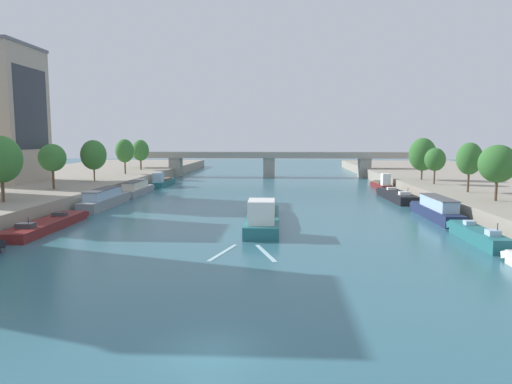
{
  "coord_description": "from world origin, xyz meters",
  "views": [
    {
      "loc": [
        3.13,
        -19.86,
        9.6
      ],
      "look_at": [
        0.0,
        36.89,
        3.02
      ],
      "focal_mm": 32.45,
      "sensor_mm": 36.0,
      "label": 1
    }
  ],
  "objects_px": {
    "moored_boat_left_downstream": "(136,188)",
    "moored_boat_right_lone": "(396,196)",
    "tree_right_nearest": "(422,154)",
    "tree_left_far": "(140,150)",
    "tree_right_past_mid": "(498,164)",
    "tree_left_midway": "(1,159)",
    "tree_left_nearest": "(52,158)",
    "moored_boat_left_gap_after": "(47,225)",
    "bridge_far": "(269,161)",
    "moored_boat_left_end": "(105,199)",
    "moored_boat_right_midway": "(477,235)",
    "moored_boat_right_gap_after": "(436,209)",
    "tree_right_by_lamp": "(469,159)",
    "tree_left_second": "(125,151)",
    "tree_left_distant": "(94,155)",
    "barge_midriver": "(263,216)",
    "moored_boat_right_upstream": "(382,184)",
    "tree_right_far": "(435,159)",
    "moored_boat_left_upstream": "(163,181)"
  },
  "relations": [
    {
      "from": "tree_right_past_mid",
      "to": "moored_boat_left_gap_after",
      "type": "bearing_deg",
      "value": -170.0
    },
    {
      "from": "moored_boat_right_lone",
      "to": "moored_boat_left_end",
      "type": "bearing_deg",
      "value": -167.18
    },
    {
      "from": "moored_boat_right_gap_after",
      "to": "tree_right_by_lamp",
      "type": "relative_size",
      "value": 2.02
    },
    {
      "from": "tree_left_second",
      "to": "tree_right_by_lamp",
      "type": "xyz_separation_m",
      "value": [
        58.45,
        -29.84,
        -0.21
      ]
    },
    {
      "from": "tree_right_past_mid",
      "to": "moored_boat_right_gap_after",
      "type": "bearing_deg",
      "value": 179.44
    },
    {
      "from": "tree_right_nearest",
      "to": "moored_boat_right_midway",
      "type": "bearing_deg",
      "value": -99.61
    },
    {
      "from": "tree_right_by_lamp",
      "to": "tree_left_second",
      "type": "bearing_deg",
      "value": 152.96
    },
    {
      "from": "moored_boat_left_end",
      "to": "moored_boat_left_upstream",
      "type": "distance_m",
      "value": 30.08
    },
    {
      "from": "moored_boat_right_lone",
      "to": "tree_left_far",
      "type": "height_order",
      "value": "tree_left_far"
    },
    {
      "from": "moored_boat_right_upstream",
      "to": "tree_left_far",
      "type": "bearing_deg",
      "value": 159.42
    },
    {
      "from": "tree_left_midway",
      "to": "tree_left_distant",
      "type": "relative_size",
      "value": 1.08
    },
    {
      "from": "moored_boat_left_end",
      "to": "tree_left_nearest",
      "type": "xyz_separation_m",
      "value": [
        -8.5,
        2.3,
        5.7
      ]
    },
    {
      "from": "moored_boat_right_midway",
      "to": "tree_left_second",
      "type": "distance_m",
      "value": 72.75
    },
    {
      "from": "bridge_far",
      "to": "tree_left_distant",
      "type": "bearing_deg",
      "value": -129.04
    },
    {
      "from": "tree_left_far",
      "to": "tree_right_past_mid",
      "type": "relative_size",
      "value": 1.07
    },
    {
      "from": "moored_boat_left_gap_after",
      "to": "bridge_far",
      "type": "xyz_separation_m",
      "value": [
        21.71,
        69.28,
        3.58
      ]
    },
    {
      "from": "moored_boat_left_upstream",
      "to": "tree_right_past_mid",
      "type": "bearing_deg",
      "value": -37.04
    },
    {
      "from": "moored_boat_right_midway",
      "to": "tree_left_distant",
      "type": "relative_size",
      "value": 1.54
    },
    {
      "from": "tree_left_midway",
      "to": "bridge_far",
      "type": "bearing_deg",
      "value": 65.56
    },
    {
      "from": "moored_boat_left_downstream",
      "to": "moored_boat_right_upstream",
      "type": "relative_size",
      "value": 1.35
    },
    {
      "from": "barge_midriver",
      "to": "tree_right_past_mid",
      "type": "distance_m",
      "value": 28.56
    },
    {
      "from": "barge_midriver",
      "to": "tree_left_far",
      "type": "distance_m",
      "value": 66.11
    },
    {
      "from": "moored_boat_right_lone",
      "to": "moored_boat_right_upstream",
      "type": "xyz_separation_m",
      "value": [
        0.96,
        15.36,
        0.26
      ]
    },
    {
      "from": "moored_boat_right_upstream",
      "to": "moored_boat_left_gap_after",
      "type": "bearing_deg",
      "value": -136.56
    },
    {
      "from": "tree_left_midway",
      "to": "tree_right_past_mid",
      "type": "xyz_separation_m",
      "value": [
        57.9,
        4.09,
        -0.56
      ]
    },
    {
      "from": "barge_midriver",
      "to": "tree_left_nearest",
      "type": "bearing_deg",
      "value": 154.02
    },
    {
      "from": "tree_right_nearest",
      "to": "tree_right_past_mid",
      "type": "bearing_deg",
      "value": -89.62
    },
    {
      "from": "moored_boat_left_downstream",
      "to": "moored_boat_right_lone",
      "type": "distance_m",
      "value": 43.64
    },
    {
      "from": "tree_left_second",
      "to": "tree_left_far",
      "type": "distance_m",
      "value": 13.47
    },
    {
      "from": "moored_boat_left_gap_after",
      "to": "tree_right_far",
      "type": "bearing_deg",
      "value": 30.51
    },
    {
      "from": "tree_left_far",
      "to": "tree_right_past_mid",
      "type": "distance_m",
      "value": 78.85
    },
    {
      "from": "moored_boat_right_midway",
      "to": "tree_right_past_mid",
      "type": "relative_size",
      "value": 1.65
    },
    {
      "from": "moored_boat_left_gap_after",
      "to": "tree_left_midway",
      "type": "relative_size",
      "value": 1.96
    },
    {
      "from": "moored_boat_right_gap_after",
      "to": "bridge_far",
      "type": "distance_m",
      "value": 64.22
    },
    {
      "from": "tree_left_midway",
      "to": "tree_left_far",
      "type": "height_order",
      "value": "tree_left_midway"
    },
    {
      "from": "moored_boat_left_upstream",
      "to": "moored_boat_left_end",
      "type": "bearing_deg",
      "value": -91.0
    },
    {
      "from": "tree_left_second",
      "to": "tree_right_nearest",
      "type": "height_order",
      "value": "tree_right_nearest"
    },
    {
      "from": "tree_left_midway",
      "to": "tree_left_nearest",
      "type": "height_order",
      "value": "tree_left_midway"
    },
    {
      "from": "moored_boat_left_upstream",
      "to": "tree_right_far",
      "type": "bearing_deg",
      "value": -19.28
    },
    {
      "from": "tree_left_nearest",
      "to": "bridge_far",
      "type": "bearing_deg",
      "value": 59.09
    },
    {
      "from": "moored_boat_left_end",
      "to": "tree_left_nearest",
      "type": "relative_size",
      "value": 2.25
    },
    {
      "from": "tree_left_far",
      "to": "tree_right_past_mid",
      "type": "bearing_deg",
      "value": -41.66
    },
    {
      "from": "tree_left_midway",
      "to": "tree_right_by_lamp",
      "type": "relative_size",
      "value": 1.13
    },
    {
      "from": "moored_boat_right_upstream",
      "to": "tree_right_far",
      "type": "bearing_deg",
      "value": -64.8
    },
    {
      "from": "moored_boat_left_downstream",
      "to": "moored_boat_left_upstream",
      "type": "xyz_separation_m",
      "value": [
        0.82,
        14.82,
        -0.15
      ]
    },
    {
      "from": "barge_midriver",
      "to": "moored_boat_right_gap_after",
      "type": "distance_m",
      "value": 21.38
    },
    {
      "from": "moored_boat_left_end",
      "to": "tree_right_nearest",
      "type": "distance_m",
      "value": 54.74
    },
    {
      "from": "tree_left_far",
      "to": "tree_right_by_lamp",
      "type": "distance_m",
      "value": 73.37
    },
    {
      "from": "tree_left_nearest",
      "to": "tree_right_nearest",
      "type": "bearing_deg",
      "value": 17.8
    },
    {
      "from": "moored_boat_right_lone",
      "to": "tree_right_nearest",
      "type": "bearing_deg",
      "value": 57.7
    }
  ]
}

